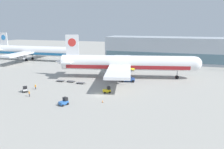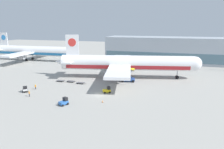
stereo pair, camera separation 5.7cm
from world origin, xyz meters
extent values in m
plane|color=#9E9B93|center=(0.00, 0.00, 0.00)|extent=(400.00, 400.00, 0.00)
cube|color=#9EA8B2|center=(26.74, 67.49, 7.00)|extent=(90.00, 18.00, 14.00)
cube|color=slate|center=(26.74, 58.39, 3.85)|extent=(88.20, 0.20, 4.90)
cylinder|color=white|center=(3.12, 23.61, 6.10)|extent=(52.01, 17.06, 5.80)
cube|color=maroon|center=(3.12, 23.61, 4.79)|extent=(47.92, 16.03, 1.45)
sphere|color=white|center=(28.49, 29.31, 6.10)|extent=(5.68, 5.68, 5.68)
cone|color=white|center=(-22.25, 17.91, 6.10)|extent=(7.43, 6.77, 5.51)
cube|color=white|center=(-18.19, 18.83, 13.00)|extent=(5.17, 1.57, 8.00)
cylinder|color=red|center=(-18.19, 18.83, 13.96)|extent=(3.24, 1.24, 3.20)
cube|color=white|center=(-19.21, 18.60, 6.68)|extent=(6.36, 13.47, 0.50)
cube|color=white|center=(0.58, 23.04, 5.38)|extent=(18.33, 48.59, 0.90)
cylinder|color=#9EA0A5|center=(2.79, 13.21, 3.58)|extent=(4.71, 3.65, 2.80)
cylinder|color=#9EA0A5|center=(-1.63, 32.88, 3.58)|extent=(4.71, 3.65, 2.80)
cylinder|color=#9EA0A5|center=(22.40, 27.94, 2.65)|extent=(0.36, 0.36, 4.00)
cylinder|color=black|center=(22.40, 27.94, 0.65)|extent=(1.47, 1.16, 1.30)
cylinder|color=#9EA0A5|center=(-0.24, 19.58, 2.65)|extent=(0.36, 0.36, 4.00)
cylinder|color=black|center=(-0.24, 19.58, 0.65)|extent=(1.47, 1.16, 1.30)
cylinder|color=#9EA0A5|center=(-1.64, 25.82, 2.65)|extent=(0.36, 0.36, 4.00)
cylinder|color=black|center=(-1.64, 25.82, 0.65)|extent=(1.47, 1.16, 1.30)
cylinder|color=white|center=(-58.91, 49.37, 5.79)|extent=(49.58, 7.65, 5.51)
cube|color=#1E669E|center=(-58.91, 49.37, 4.55)|extent=(45.63, 7.37, 1.38)
sphere|color=white|center=(-34.24, 50.44, 5.79)|extent=(5.40, 5.40, 5.40)
cone|color=white|center=(-83.59, 48.30, 5.79)|extent=(6.28, 5.49, 5.23)
cube|color=white|center=(-79.64, 48.47, 12.35)|extent=(4.95, 0.63, 7.60)
cylinder|color=#3384CC|center=(-79.64, 48.47, 13.26)|extent=(3.06, 0.65, 3.04)
cube|color=white|center=(-80.63, 48.43, 6.34)|extent=(3.95, 12.48, 0.47)
cube|color=white|center=(-61.38, 49.27, 5.11)|extent=(9.57, 45.88, 0.85)
cylinder|color=#9EA0A5|center=(-60.97, 39.70, 3.40)|extent=(4.10, 2.83, 2.66)
cylinder|color=#9EA0A5|center=(-61.80, 58.83, 3.40)|extent=(4.10, 2.83, 2.66)
cylinder|color=#9EA0A5|center=(-40.16, 50.19, 2.52)|extent=(0.34, 0.34, 3.80)
cylinder|color=black|center=(-40.16, 50.19, 0.62)|extent=(1.27, 0.91, 1.23)
cylinder|color=#9EA0A5|center=(-62.73, 46.16, 2.52)|extent=(0.34, 0.34, 3.80)
cylinder|color=black|center=(-62.73, 46.16, 0.62)|extent=(1.27, 0.91, 1.23)
cylinder|color=#9EA0A5|center=(-62.99, 52.24, 2.52)|extent=(0.34, 0.34, 3.80)
cylinder|color=black|center=(-62.99, 52.24, 0.62)|extent=(1.27, 0.91, 1.23)
cube|color=#284C99|center=(4.86, 17.95, 0.80)|extent=(5.73, 4.07, 0.70)
cube|color=#B2B2B7|center=(4.86, 17.95, 4.26)|extent=(5.44, 3.86, 0.30)
cube|color=yellow|center=(4.86, 17.95, 4.81)|extent=(5.44, 3.86, 0.08)
cube|color=#284C99|center=(4.86, 17.95, 2.71)|extent=(4.19, 1.09, 3.24)
cube|color=#284C99|center=(4.86, 17.95, 2.71)|extent=(4.19, 1.09, 3.24)
cylinder|color=black|center=(6.43, 19.84, 0.45)|extent=(0.96, 0.55, 0.90)
cylinder|color=black|center=(7.09, 16.92, 0.45)|extent=(0.96, 0.55, 0.90)
cylinder|color=black|center=(2.63, 18.99, 0.45)|extent=(0.96, 0.55, 0.90)
cylinder|color=black|center=(3.29, 16.06, 0.45)|extent=(0.96, 0.55, 0.90)
cube|color=yellow|center=(1.79, 2.29, 0.70)|extent=(2.69, 2.45, 0.80)
cube|color=black|center=(2.33, 2.65, 1.55)|extent=(1.44, 1.53, 0.90)
cube|color=black|center=(2.81, 2.98, 0.42)|extent=(0.84, 1.13, 0.24)
cylinder|color=black|center=(2.06, 3.32, 0.30)|extent=(0.63, 0.54, 0.60)
cylinder|color=black|center=(2.85, 2.16, 0.30)|extent=(0.63, 0.54, 0.60)
cylinder|color=black|center=(0.73, 2.41, 0.30)|extent=(0.63, 0.54, 0.60)
cylinder|color=black|center=(1.51, 1.25, 0.30)|extent=(0.63, 0.54, 0.60)
cube|color=silver|center=(-23.25, -4.41, 0.70)|extent=(2.57, 2.65, 0.80)
cube|color=black|center=(-22.82, -4.90, 1.55)|extent=(1.53, 1.49, 0.90)
cube|color=black|center=(-22.44, -5.34, 0.42)|extent=(1.06, 0.95, 0.24)
cylinder|color=black|center=(-22.19, -4.56, 0.30)|extent=(0.57, 0.61, 0.60)
cylinder|color=black|center=(-23.25, -5.48, 0.30)|extent=(0.57, 0.61, 0.60)
cylinder|color=black|center=(-23.25, -3.35, 0.30)|extent=(0.57, 0.61, 0.60)
cylinder|color=black|center=(-24.30, -4.27, 0.30)|extent=(0.57, 0.61, 0.60)
cube|color=#2D66B7|center=(-5.69, -11.25, 0.70)|extent=(2.18, 2.66, 0.80)
cube|color=black|center=(-5.43, -10.65, 1.55)|extent=(1.49, 1.31, 0.90)
cube|color=black|center=(-5.21, -10.12, 0.42)|extent=(1.22, 0.64, 0.24)
cylinder|color=black|center=(-6.02, -10.24, 0.30)|extent=(0.45, 0.65, 0.60)
cylinder|color=black|center=(-4.73, -10.78, 0.30)|extent=(0.45, 0.65, 0.60)
cylinder|color=black|center=(-6.64, -11.72, 0.30)|extent=(0.45, 0.65, 0.60)
cylinder|color=black|center=(-5.35, -12.26, 0.30)|extent=(0.45, 0.65, 0.60)
cube|color=#56565B|center=(-19.14, 10.11, 0.42)|extent=(2.81, 1.51, 0.12)
cube|color=#56565B|center=(-17.29, 10.10, 0.42)|extent=(0.90, 0.08, 0.08)
cylinder|color=black|center=(-18.15, 10.74, 0.18)|extent=(0.36, 0.15, 0.36)
cylinder|color=black|center=(-18.16, 9.47, 0.18)|extent=(0.36, 0.15, 0.36)
cylinder|color=black|center=(-20.11, 10.75, 0.18)|extent=(0.36, 0.15, 0.36)
cylinder|color=black|center=(-20.12, 9.48, 0.18)|extent=(0.36, 0.15, 0.36)
cube|color=#56565B|center=(-15.07, 10.58, 0.42)|extent=(2.81, 1.51, 0.12)
cube|color=#56565B|center=(-13.22, 10.57, 0.42)|extent=(0.90, 0.08, 0.08)
cylinder|color=black|center=(-14.08, 11.21, 0.18)|extent=(0.36, 0.15, 0.36)
cylinder|color=black|center=(-14.09, 9.94, 0.18)|extent=(0.36, 0.15, 0.36)
cylinder|color=black|center=(-16.04, 11.22, 0.18)|extent=(0.36, 0.15, 0.36)
cylinder|color=black|center=(-16.05, 9.95, 0.18)|extent=(0.36, 0.15, 0.36)
cube|color=#56565B|center=(-10.61, 9.62, 0.42)|extent=(2.81, 1.51, 0.12)
cube|color=#56565B|center=(-8.76, 9.61, 0.42)|extent=(0.90, 0.08, 0.08)
cylinder|color=black|center=(-9.63, 10.25, 0.18)|extent=(0.36, 0.15, 0.36)
cylinder|color=black|center=(-9.64, 8.97, 0.18)|extent=(0.36, 0.15, 0.36)
cylinder|color=black|center=(-11.59, 10.26, 0.18)|extent=(0.36, 0.15, 0.36)
cylinder|color=black|center=(-11.60, 8.98, 0.18)|extent=(0.36, 0.15, 0.36)
cylinder|color=black|center=(-19.05, -7.90, 0.42)|extent=(0.14, 0.14, 0.84)
cylinder|color=black|center=(-18.89, -8.02, 0.42)|extent=(0.14, 0.14, 0.84)
cube|color=orange|center=(-18.97, -7.96, 1.15)|extent=(0.42, 0.39, 0.63)
cylinder|color=orange|center=(-19.17, -7.82, 1.18)|extent=(0.09, 0.09, 0.57)
cylinder|color=orange|center=(-18.77, -8.10, 1.18)|extent=(0.09, 0.09, 0.57)
sphere|color=#DBB28E|center=(-18.97, -7.96, 1.58)|extent=(0.23, 0.23, 0.23)
sphere|color=yellow|center=(-18.97, -7.96, 1.64)|extent=(0.22, 0.22, 0.22)
cylinder|color=black|center=(-21.79, -1.24, 0.41)|extent=(0.14, 0.14, 0.83)
cylinder|color=black|center=(-21.81, -1.04, 0.41)|extent=(0.14, 0.14, 0.83)
cube|color=orange|center=(-21.80, -1.14, 1.14)|extent=(0.25, 0.38, 0.62)
cylinder|color=orange|center=(-21.78, -1.38, 1.17)|extent=(0.09, 0.09, 0.56)
cylinder|color=orange|center=(-21.82, -0.90, 1.17)|extent=(0.09, 0.09, 0.56)
sphere|color=tan|center=(-21.80, -1.14, 1.56)|extent=(0.22, 0.22, 0.22)
sphere|color=yellow|center=(-21.80, -1.14, 1.62)|extent=(0.21, 0.21, 0.21)
cube|color=black|center=(3.46, -6.18, 0.02)|extent=(0.40, 0.40, 0.04)
cone|color=orange|center=(3.46, -6.18, 0.37)|extent=(0.32, 0.32, 0.66)
cylinder|color=white|center=(3.46, -6.18, 0.40)|extent=(0.19, 0.19, 0.09)
camera|label=1|loc=(22.80, -59.49, 20.84)|focal=35.00mm
camera|label=2|loc=(22.86, -59.48, 20.84)|focal=35.00mm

